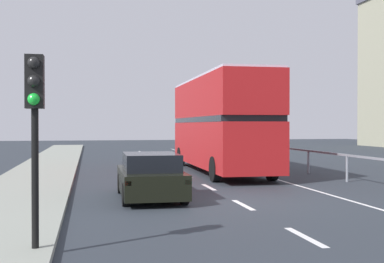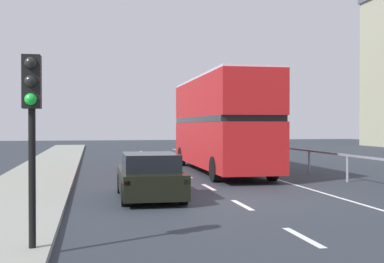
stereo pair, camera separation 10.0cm
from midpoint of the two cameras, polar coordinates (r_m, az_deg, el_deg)
name	(u,v)px [view 2 (the right image)]	position (r m, az deg, el deg)	size (l,w,h in m)	color
ground_plane	(234,202)	(14.96, 4.93, -7.99)	(73.16, 120.00, 0.10)	#292F37
near_sidewalk_kerb	(9,205)	(14.52, -19.84, -7.82)	(2.99, 80.00, 0.14)	gray
lane_paint_markings	(227,173)	(23.53, 4.13, -4.67)	(3.46, 46.00, 0.01)	silver
bridge_side_railing	(294,152)	(25.23, 11.61, -2.33)	(0.10, 42.00, 1.08)	gray
double_decker_bus_red	(220,122)	(23.61, 3.35, 1.10)	(2.72, 11.01, 4.43)	#B4191B
hatchback_car_near	(150,177)	(15.25, -4.63, -5.12)	(1.86, 4.13, 1.37)	black
traffic_signal_pole	(32,103)	(8.86, -17.42, 3.06)	(0.30, 0.42, 3.26)	black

